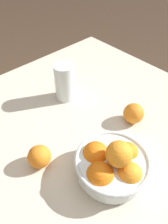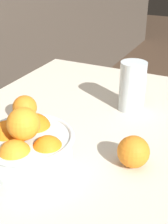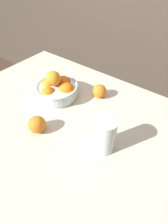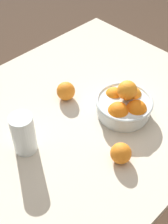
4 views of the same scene
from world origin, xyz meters
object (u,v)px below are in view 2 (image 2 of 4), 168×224
object	(u,v)px
juice_glass	(133,89)
orange_loose_near_bowl	(133,152)
orange_loose_front	(25,107)
fruit_bowl	(27,144)

from	to	relation	value
juice_glass	orange_loose_near_bowl	bearing A→B (deg)	-161.35
orange_loose_near_bowl	orange_loose_front	xyz separation A→B (m)	(0.08, 0.36, -0.00)
juice_glass	orange_loose_near_bowl	world-z (taller)	juice_glass
orange_loose_front	orange_loose_near_bowl	bearing A→B (deg)	-102.43
juice_glass	orange_loose_front	bearing A→B (deg)	126.48
fruit_bowl	juice_glass	world-z (taller)	juice_glass
juice_glass	orange_loose_front	size ratio (longest dim) A/B	2.14
orange_loose_near_bowl	fruit_bowl	bearing A→B (deg)	112.98
fruit_bowl	orange_loose_front	size ratio (longest dim) A/B	3.02
juice_glass	orange_loose_front	world-z (taller)	juice_glass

